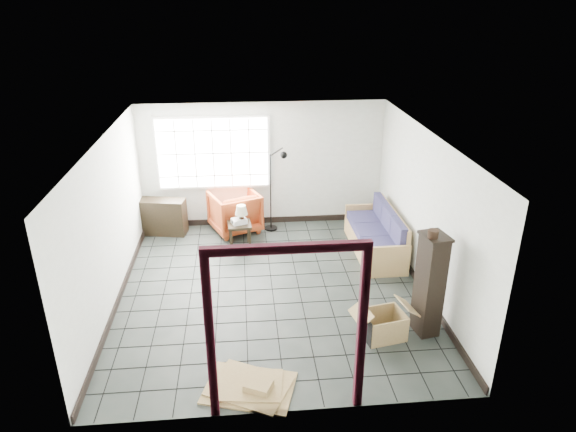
{
  "coord_description": "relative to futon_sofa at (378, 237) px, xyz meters",
  "views": [
    {
      "loc": [
        -0.43,
        -7.39,
        4.57
      ],
      "look_at": [
        0.29,
        0.3,
        1.2
      ],
      "focal_mm": 32.0,
      "sensor_mm": 36.0,
      "label": 1
    }
  ],
  "objects": [
    {
      "name": "console_shelf",
      "position": [
        -4.18,
        1.22,
        0.05
      ],
      "size": [
        1.0,
        0.54,
        0.74
      ],
      "rotation": [
        0.0,
        0.0,
        -0.18
      ],
      "color": "black",
      "rests_on": "ground"
    },
    {
      "name": "ground",
      "position": [
        -2.09,
        -1.18,
        -0.32
      ],
      "size": [
        5.5,
        5.5,
        0.0
      ],
      "primitive_type": "plane",
      "color": "black",
      "rests_on": "ground"
    },
    {
      "name": "armchair",
      "position": [
        -2.71,
        1.22,
        0.15
      ],
      "size": [
        1.16,
        1.13,
        0.93
      ],
      "primitive_type": "imported",
      "rotation": [
        0.0,
        0.0,
        3.53
      ],
      "color": "#934515",
      "rests_on": "ground"
    },
    {
      "name": "table_lamp",
      "position": [
        -2.57,
        0.48,
        0.43
      ],
      "size": [
        0.28,
        0.28,
        0.37
      ],
      "rotation": [
        0.0,
        0.0,
        0.15
      ],
      "color": "black",
      "rests_on": "side_table"
    },
    {
      "name": "side_table",
      "position": [
        -2.61,
        0.47,
        0.09
      ],
      "size": [
        0.47,
        0.47,
        0.49
      ],
      "rotation": [
        0.0,
        0.0,
        0.07
      ],
      "color": "black",
      "rests_on": "ground"
    },
    {
      "name": "projector",
      "position": [
        -2.62,
        0.48,
        0.22
      ],
      "size": [
        0.33,
        0.3,
        0.1
      ],
      "rotation": [
        0.0,
        0.0,
        0.35
      ],
      "color": "silver",
      "rests_on": "side_table"
    },
    {
      "name": "floor_lamp",
      "position": [
        -1.83,
        1.22,
        0.62
      ],
      "size": [
        0.54,
        0.35,
        1.75
      ],
      "rotation": [
        0.0,
        0.0,
        0.38
      ],
      "color": "black",
      "rests_on": "ground"
    },
    {
      "name": "room_shell",
      "position": [
        -2.09,
        -1.15,
        1.36
      ],
      "size": [
        5.02,
        5.52,
        2.61
      ],
      "color": "beige",
      "rests_on": "ground"
    },
    {
      "name": "doorway_trim",
      "position": [
        -2.09,
        -3.88,
        1.06
      ],
      "size": [
        1.8,
        0.08,
        2.2
      ],
      "color": "#3B0D1A",
      "rests_on": "ground"
    },
    {
      "name": "window_panel",
      "position": [
        -3.09,
        1.52,
        1.28
      ],
      "size": [
        2.32,
        0.08,
        1.52
      ],
      "color": "silver",
      "rests_on": "ground"
    },
    {
      "name": "pot",
      "position": [
        -0.01,
        -2.6,
        1.3
      ],
      "size": [
        0.16,
        0.16,
        0.11
      ],
      "rotation": [
        0.0,
        0.0,
        0.13
      ],
      "color": "black",
      "rests_on": "tall_shelf"
    },
    {
      "name": "open_box",
      "position": [
        -0.59,
        -2.6,
        -0.12
      ],
      "size": [
        1.0,
        0.62,
        0.53
      ],
      "rotation": [
        0.0,
        0.0,
        0.2
      ],
      "color": "olive",
      "rests_on": "ground"
    },
    {
      "name": "futon_sofa",
      "position": [
        0.0,
        0.0,
        0.0
      ],
      "size": [
        0.76,
        1.98,
        0.87
      ],
      "rotation": [
        0.0,
        0.0,
        0.01
      ],
      "color": "olive",
      "rests_on": "ground"
    },
    {
      "name": "cardboard_pile",
      "position": [
        -2.52,
        -3.52,
        -0.27
      ],
      "size": [
        1.27,
        1.07,
        0.16
      ],
      "rotation": [
        0.0,
        0.0,
        -0.34
      ],
      "color": "olive",
      "rests_on": "ground"
    },
    {
      "name": "tall_shelf",
      "position": [
        0.06,
        -2.53,
        0.48
      ],
      "size": [
        0.4,
        0.48,
        1.56
      ],
      "rotation": [
        0.0,
        0.0,
        0.19
      ],
      "color": "black",
      "rests_on": "ground"
    }
  ]
}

